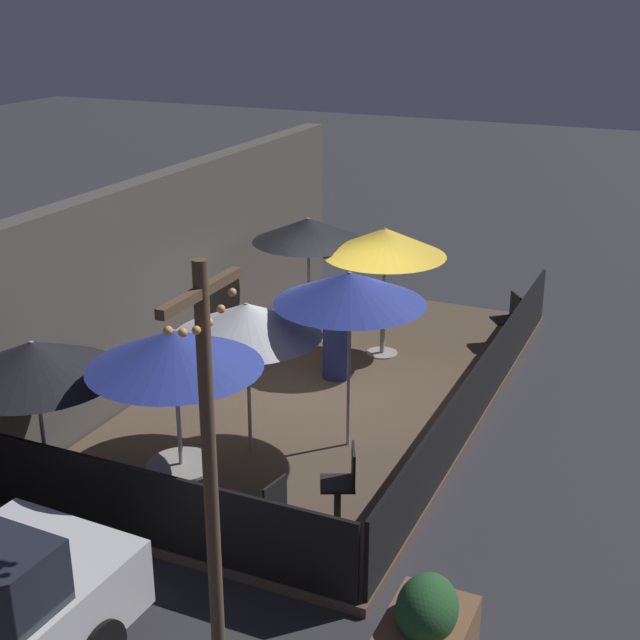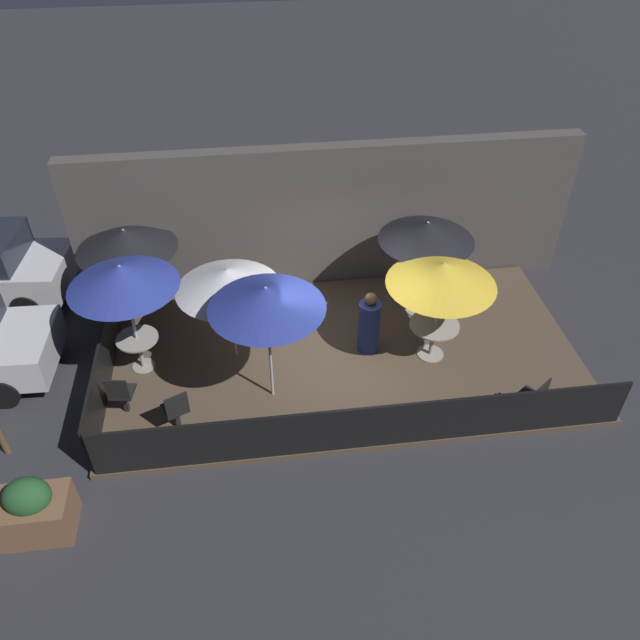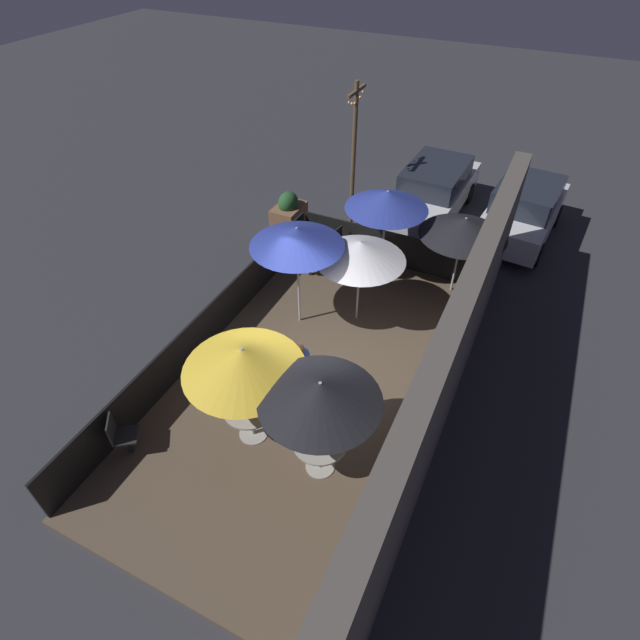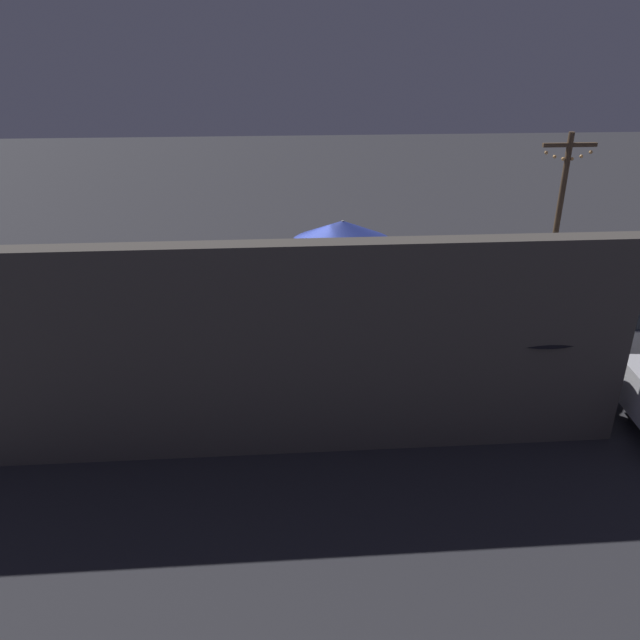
% 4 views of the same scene
% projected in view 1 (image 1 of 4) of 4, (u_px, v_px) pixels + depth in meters
% --- Properties ---
extents(ground_plane, '(60.00, 60.00, 0.00)m').
position_uv_depth(ground_plane, '(327.00, 396.00, 13.78)').
color(ground_plane, '#2D2D33').
extents(patio_deck, '(9.18, 4.86, 0.12)m').
position_uv_depth(patio_deck, '(327.00, 393.00, 13.76)').
color(patio_deck, brown).
rests_on(patio_deck, ground_plane).
extents(building_wall, '(10.78, 0.36, 3.30)m').
position_uv_depth(building_wall, '(175.00, 273.00, 14.21)').
color(building_wall, '#4C4742').
rests_on(building_wall, ground_plane).
extents(fence_front, '(8.98, 0.05, 0.95)m').
position_uv_depth(fence_front, '(481.00, 388.00, 12.66)').
color(fence_front, black).
rests_on(fence_front, patio_deck).
extents(fence_side_left, '(0.05, 4.66, 0.95)m').
position_uv_depth(fence_side_left, '(160.00, 511.00, 9.69)').
color(fence_side_left, black).
rests_on(fence_side_left, patio_deck).
extents(patio_umbrella_0, '(2.02, 2.02, 2.18)m').
position_uv_depth(patio_umbrella_0, '(385.00, 242.00, 14.38)').
color(patio_umbrella_0, '#B2B2B7').
rests_on(patio_umbrella_0, patio_deck).
extents(patio_umbrella_1, '(1.95, 1.95, 2.36)m').
position_uv_depth(patio_umbrella_1, '(174.00, 349.00, 9.65)').
color(patio_umbrella_1, '#B2B2B7').
rests_on(patio_umbrella_1, patio_deck).
extents(patio_umbrella_2, '(1.92, 1.92, 2.18)m').
position_uv_depth(patio_umbrella_2, '(309.00, 230.00, 14.98)').
color(patio_umbrella_2, '#B2B2B7').
rests_on(patio_umbrella_2, patio_deck).
extents(patio_umbrella_3, '(1.95, 1.95, 2.07)m').
position_uv_depth(patio_umbrella_3, '(247.00, 320.00, 11.32)').
color(patio_umbrella_3, '#B2B2B7').
rests_on(patio_umbrella_3, patio_deck).
extents(patio_umbrella_4, '(2.02, 2.02, 2.01)m').
position_uv_depth(patio_umbrella_4, '(34.00, 360.00, 10.29)').
color(patio_umbrella_4, '#B2B2B7').
rests_on(patio_umbrella_4, patio_deck).
extents(patio_umbrella_5, '(1.97, 1.97, 2.45)m').
position_uv_depth(patio_umbrella_5, '(350.00, 288.00, 11.30)').
color(patio_umbrella_5, '#B2B2B7').
rests_on(patio_umbrella_5, patio_deck).
extents(dining_table_0, '(0.96, 0.96, 0.77)m').
position_uv_depth(dining_table_0, '(383.00, 319.00, 14.85)').
color(dining_table_0, '#9E998E').
rests_on(dining_table_0, patio_deck).
extents(dining_table_1, '(0.79, 0.79, 0.73)m').
position_uv_depth(dining_table_1, '(182.00, 475.00, 10.20)').
color(dining_table_1, '#9E998E').
rests_on(dining_table_1, patio_deck).
extents(dining_table_2, '(0.92, 0.92, 0.76)m').
position_uv_depth(dining_table_2, '(309.00, 307.00, 15.47)').
color(dining_table_2, '#9E998E').
rests_on(dining_table_2, patio_deck).
extents(patio_chair_0, '(0.56, 0.56, 0.90)m').
position_uv_depth(patio_chair_0, '(508.00, 317.00, 15.31)').
color(patio_chair_0, black).
rests_on(patio_chair_0, patio_deck).
extents(patio_chair_1, '(0.46, 0.46, 0.93)m').
position_uv_depth(patio_chair_1, '(267.00, 513.00, 9.60)').
color(patio_chair_1, black).
rests_on(patio_chair_1, patio_deck).
extents(patio_chair_2, '(0.53, 0.53, 0.92)m').
position_uv_depth(patio_chair_2, '(343.00, 481.00, 10.25)').
color(patio_chair_2, black).
rests_on(patio_chair_2, patio_deck).
extents(patron_0, '(0.59, 0.59, 1.36)m').
position_uv_depth(patron_0, '(336.00, 341.00, 13.95)').
color(patron_0, navy).
rests_on(patron_0, patio_deck).
extents(planter_box, '(1.05, 0.74, 1.13)m').
position_uv_depth(planter_box, '(425.00, 640.00, 7.94)').
color(planter_box, brown).
rests_on(planter_box, ground_plane).
extents(light_post, '(1.10, 0.12, 4.08)m').
position_uv_depth(light_post, '(210.00, 475.00, 7.15)').
color(light_post, brown).
rests_on(light_post, ground_plane).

